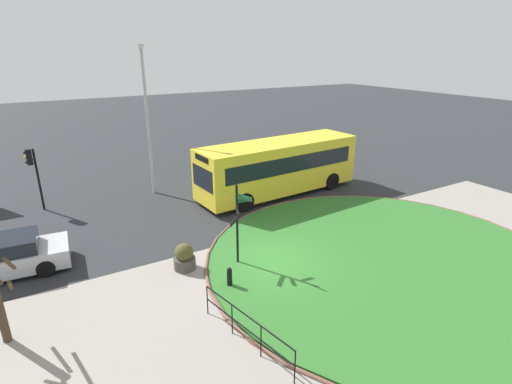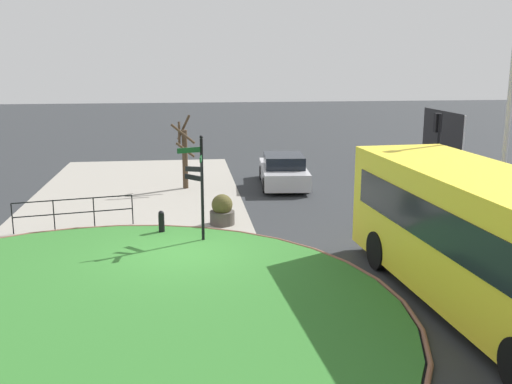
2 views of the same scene
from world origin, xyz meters
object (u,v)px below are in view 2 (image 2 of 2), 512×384
(bus_yellow, at_px, (489,241))
(lamppost_tall, at_px, (510,94))
(traffic_light_near, at_px, (437,134))
(planter_near_signpost, at_px, (222,211))
(street_tree_bare, at_px, (184,153))
(signpost_directional, at_px, (199,182))
(car_near_lane, at_px, (283,171))
(billboard_left, at_px, (443,132))
(bollard_foreground, at_px, (161,222))

(bus_yellow, relative_size, lamppost_tall, 1.19)
(lamppost_tall, bearing_deg, traffic_light_near, 176.45)
(lamppost_tall, xyz_separation_m, planter_near_signpost, (-1.52, -8.87, -3.84))
(lamppost_tall, distance_m, street_tree_bare, 12.72)
(bus_yellow, height_order, lamppost_tall, lamppost_tall)
(traffic_light_near, bearing_deg, signpost_directional, 122.49)
(street_tree_bare, bearing_deg, bus_yellow, 25.40)
(signpost_directional, bearing_deg, street_tree_bare, -176.84)
(bus_yellow, bearing_deg, lamppost_tall, -35.22)
(car_near_lane, xyz_separation_m, planter_near_signpost, (5.80, -3.04, -0.18))
(car_near_lane, bearing_deg, billboard_left, -66.75)
(bus_yellow, height_order, street_tree_bare, street_tree_bare)
(traffic_light_near, bearing_deg, bus_yellow, 161.83)
(car_near_lane, distance_m, planter_near_signpost, 6.55)
(signpost_directional, distance_m, traffic_light_near, 11.76)
(street_tree_bare, bearing_deg, signpost_directional, 3.16)
(signpost_directional, bearing_deg, bollard_foreground, -129.94)
(bus_yellow, distance_m, billboard_left, 17.43)
(billboard_left, bearing_deg, bollard_foreground, -55.68)
(bollard_foreground, distance_m, street_tree_bare, 6.77)
(bollard_foreground, xyz_separation_m, lamppost_tall, (0.63, 10.82, 3.91))
(bollard_foreground, relative_size, traffic_light_near, 0.24)
(traffic_light_near, relative_size, billboard_left, 0.76)
(bus_yellow, bearing_deg, signpost_directional, 42.32)
(signpost_directional, relative_size, traffic_light_near, 1.01)
(bollard_foreground, height_order, planter_near_signpost, planter_near_signpost)
(street_tree_bare, bearing_deg, car_near_lane, 90.78)
(signpost_directional, distance_m, bollard_foreground, 2.14)
(traffic_light_near, relative_size, street_tree_bare, 1.03)
(car_near_lane, relative_size, planter_near_signpost, 4.43)
(traffic_light_near, distance_m, billboard_left, 4.93)
(planter_near_signpost, bearing_deg, lamppost_tall, 80.24)
(signpost_directional, relative_size, street_tree_bare, 1.04)
(lamppost_tall, height_order, planter_near_signpost, lamppost_tall)
(car_near_lane, xyz_separation_m, lamppost_tall, (7.32, 5.83, 3.66))
(bus_yellow, xyz_separation_m, traffic_light_near, (-11.88, 4.09, 0.75))
(lamppost_tall, bearing_deg, signpost_directional, -87.85)
(bollard_foreground, xyz_separation_m, street_tree_bare, (-6.63, 0.76, 1.12))
(signpost_directional, relative_size, billboard_left, 0.76)
(lamppost_tall, relative_size, planter_near_signpost, 7.75)
(bollard_foreground, height_order, street_tree_bare, street_tree_bare)
(bus_yellow, bearing_deg, planter_near_signpost, 30.41)
(traffic_light_near, bearing_deg, billboard_left, -26.43)
(car_near_lane, relative_size, lamppost_tall, 0.57)
(signpost_directional, height_order, street_tree_bare, signpost_directional)
(bollard_foreground, relative_size, planter_near_signpost, 0.75)
(signpost_directional, relative_size, bollard_foreground, 4.17)
(bus_yellow, xyz_separation_m, car_near_lane, (-13.39, -2.10, -0.97))
(lamppost_tall, bearing_deg, car_near_lane, -141.49)
(bollard_foreground, distance_m, lamppost_tall, 11.53)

